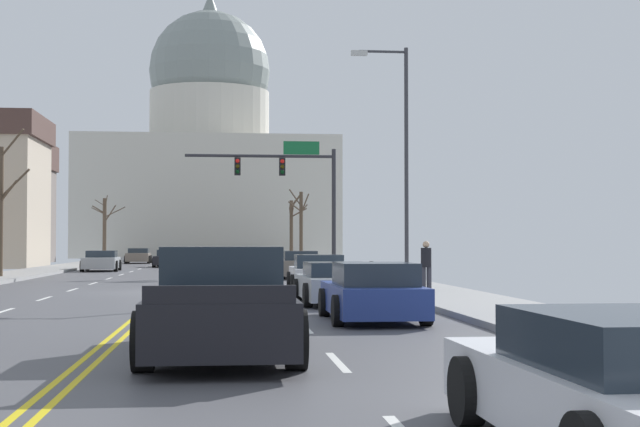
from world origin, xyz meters
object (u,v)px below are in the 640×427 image
(sedan_near_03, at_px, (337,284))
(sedan_oncoming_00, at_px, (101,261))
(street_lamp_right, at_px, (400,147))
(sedan_oncoming_01, at_px, (169,259))
(sedan_near_02, at_px, (318,274))
(sedan_near_04, at_px, (373,293))
(pickup_truck_near_05, at_px, (221,306))
(signal_gantry, at_px, (292,179))
(sedan_near_01, at_px, (216,271))
(bicycle_parked, at_px, (370,273))
(sedan_near_00, at_px, (300,265))
(sedan_near_06, at_px, (635,388))
(sedan_oncoming_02, at_px, (138,256))
(pedestrian_00, at_px, (426,263))

(sedan_near_03, distance_m, sedan_oncoming_00, 32.13)
(street_lamp_right, bearing_deg, sedan_oncoming_01, 106.70)
(sedan_near_02, height_order, sedan_near_04, sedan_near_02)
(street_lamp_right, height_order, sedan_near_04, street_lamp_right)
(sedan_near_03, relative_size, pickup_truck_near_05, 0.82)
(signal_gantry, height_order, sedan_near_03, signal_gantry)
(sedan_near_01, bearing_deg, bicycle_parked, -14.32)
(sedan_near_00, xyz_separation_m, sedan_oncoming_01, (-7.37, 21.10, -0.04))
(sedan_near_06, relative_size, sedan_oncoming_01, 1.03)
(sedan_near_01, height_order, sedan_oncoming_02, sedan_oncoming_02)
(pickup_truck_near_05, distance_m, sedan_oncoming_00, 42.35)
(sedan_near_03, bearing_deg, sedan_oncoming_01, 99.93)
(sedan_near_02, height_order, sedan_near_03, sedan_near_02)
(signal_gantry, xyz_separation_m, street_lamp_right, (2.56, -16.74, 0.00))
(sedan_near_00, bearing_deg, street_lamp_right, -77.98)
(street_lamp_right, xyz_separation_m, sedan_oncoming_02, (-13.06, 44.44, -4.44))
(signal_gantry, relative_size, sedan_near_01, 1.79)
(sedan_oncoming_02, bearing_deg, sedan_oncoming_01, -74.56)
(street_lamp_right, distance_m, sedan_oncoming_00, 27.80)
(sedan_near_00, relative_size, sedan_oncoming_00, 1.02)
(sedan_near_02, relative_size, sedan_oncoming_00, 1.05)
(sedan_oncoming_01, xyz_separation_m, pedestrian_00, (10.28, -35.46, 0.46))
(sedan_near_06, bearing_deg, street_lamp_right, 83.45)
(sedan_oncoming_00, distance_m, pedestrian_00, 29.81)
(sedan_near_00, bearing_deg, sedan_near_02, -91.67)
(sedan_oncoming_00, height_order, bicycle_parked, sedan_oncoming_00)
(sedan_near_06, bearing_deg, sedan_oncoming_02, 98.36)
(sedan_near_02, relative_size, pickup_truck_near_05, 0.81)
(sedan_near_03, xyz_separation_m, sedan_oncoming_02, (-10.07, 50.88, 0.03))
(signal_gantry, relative_size, street_lamp_right, 0.94)
(sedan_oncoming_02, bearing_deg, pedestrian_00, -74.01)
(signal_gantry, bearing_deg, sedan_oncoming_00, 146.08)
(sedan_oncoming_01, bearing_deg, sedan_near_06, -83.07)
(sedan_near_00, height_order, bicycle_parked, sedan_near_00)
(street_lamp_right, distance_m, sedan_oncoming_02, 46.53)
(sedan_oncoming_01, relative_size, bicycle_parked, 2.51)
(sedan_near_00, relative_size, sedan_near_06, 0.97)
(pedestrian_00, bearing_deg, sedan_near_00, 101.46)
(signal_gantry, relative_size, bicycle_parked, 4.47)
(sedan_oncoming_02, relative_size, bicycle_parked, 2.48)
(sedan_near_01, distance_m, sedan_oncoming_02, 39.55)
(sedan_near_00, bearing_deg, pickup_truck_near_05, -96.87)
(sedan_oncoming_00, xyz_separation_m, bicycle_parked, (12.90, -20.06, -0.09))
(pedestrian_00, relative_size, bicycle_parked, 0.90)
(pedestrian_00, bearing_deg, sedan_oncoming_00, 117.39)
(sedan_near_03, xyz_separation_m, sedan_near_06, (0.13, -18.48, -0.00))
(sedan_near_00, bearing_deg, sedan_oncoming_01, 109.25)
(pickup_truck_near_05, relative_size, sedan_near_06, 1.23)
(sedan_near_03, relative_size, sedan_oncoming_00, 1.06)
(sedan_oncoming_00, relative_size, bicycle_parked, 2.46)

